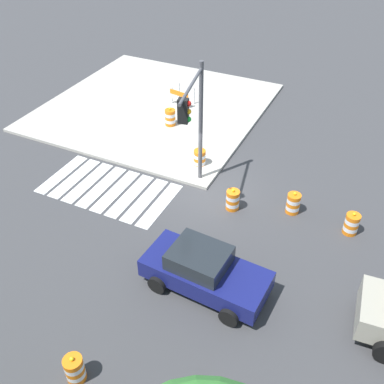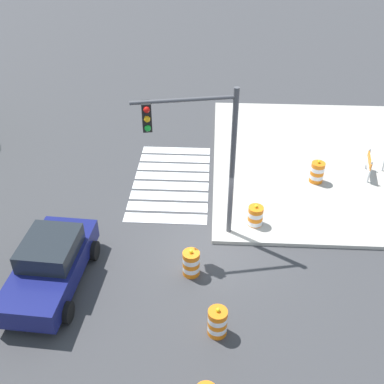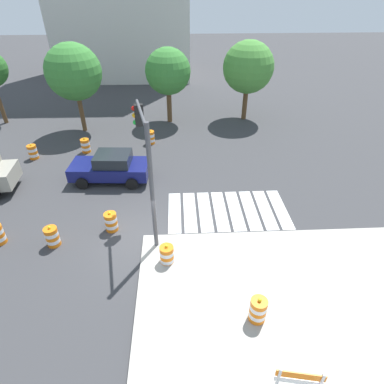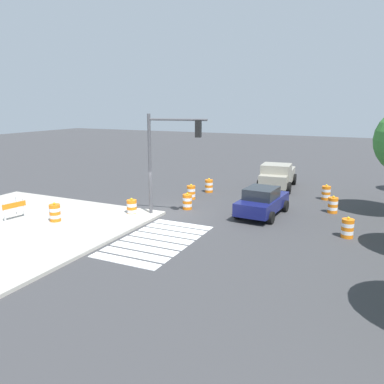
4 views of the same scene
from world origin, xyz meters
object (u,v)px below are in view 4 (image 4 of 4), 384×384
pickup_truck (277,176)px  traffic_barrel_far_curb (187,202)px  traffic_barrel_lane_center (333,205)px  traffic_barrel_crosswalk_end (132,208)px  traffic_barrel_opposite_curb (347,228)px  sports_car (262,201)px  traffic_light_pole (170,147)px  traffic_barrel_near_corner (209,186)px  traffic_barrel_on_sidewalk (55,213)px  traffic_barrel_median_far (326,193)px  traffic_barrel_median_near (191,192)px  construction_barricade (13,208)px

pickup_truck → traffic_barrel_far_curb: (7.95, -3.48, -0.52)m
traffic_barrel_far_curb → traffic_barrel_lane_center: same height
pickup_truck → traffic_barrel_crosswalk_end: 11.97m
pickup_truck → traffic_barrel_opposite_curb: size_ratio=5.19×
sports_car → traffic_light_pole: traffic_light_pole is taller
traffic_barrel_crosswalk_end → traffic_barrel_far_curb: 3.39m
traffic_barrel_near_corner → traffic_light_pole: size_ratio=0.19×
traffic_barrel_on_sidewalk → sports_car: bearing=123.7°
traffic_barrel_median_far → traffic_barrel_lane_center: (3.12, 0.74, 0.00)m
pickup_truck → traffic_barrel_on_sidewalk: pickup_truck is taller
sports_car → traffic_barrel_far_curb: 4.44m
traffic_barrel_median_near → traffic_barrel_far_curb: (2.35, 0.87, 0.00)m
traffic_barrel_far_curb → traffic_barrel_opposite_curb: 9.10m
traffic_barrel_near_corner → construction_barricade: 12.83m
traffic_barrel_lane_center → traffic_light_pole: traffic_light_pole is taller
traffic_barrel_crosswalk_end → traffic_barrel_median_far: same height
pickup_truck → construction_barricade: size_ratio=3.91×
traffic_barrel_near_corner → traffic_light_pole: 7.46m
sports_car → traffic_barrel_median_far: 6.08m
pickup_truck → traffic_barrel_far_curb: pickup_truck is taller
sports_car → traffic_light_pole: bearing=-60.9°
traffic_barrel_median_near → traffic_barrel_opposite_curb: (3.60, 9.88, 0.00)m
traffic_barrel_near_corner → construction_barricade: construction_barricade is taller
traffic_barrel_lane_center → traffic_barrel_near_corner: bearing=-102.1°
pickup_truck → traffic_barrel_median_far: pickup_truck is taller
pickup_truck → traffic_barrel_crosswalk_end: size_ratio=5.19×
traffic_barrel_crosswalk_end → pickup_truck: bearing=151.5°
traffic_barrel_on_sidewalk → pickup_truck: bearing=148.0°
traffic_barrel_median_far → traffic_barrel_far_curb: 9.38m
traffic_barrel_crosswalk_end → traffic_light_pole: bearing=108.6°
pickup_truck → construction_barricade: (14.10, -10.87, -0.25)m
traffic_barrel_crosswalk_end → traffic_barrel_far_curb: size_ratio=1.00×
traffic_barrel_median_far → traffic_barrel_lane_center: same height
sports_car → traffic_barrel_opposite_curb: (1.91, 4.64, -0.36)m
traffic_barrel_far_curb → traffic_light_pole: traffic_light_pole is taller
traffic_barrel_opposite_curb → traffic_barrel_lane_center: bearing=-165.4°
pickup_truck → traffic_barrel_near_corner: bearing=-52.0°
traffic_barrel_crosswalk_end → traffic_barrel_on_sidewalk: bearing=-42.2°
traffic_barrel_near_corner → traffic_barrel_far_curb: 4.79m
traffic_barrel_opposite_curb → traffic_light_pole: traffic_light_pole is taller
traffic_barrel_on_sidewalk → traffic_light_pole: size_ratio=0.19×
traffic_barrel_near_corner → traffic_barrel_median_near: same height
traffic_barrel_lane_center → traffic_barrel_opposite_curb: same height
traffic_barrel_median_near → traffic_barrel_opposite_curb: bearing=70.0°
sports_car → construction_barricade: 13.59m
traffic_barrel_crosswalk_end → traffic_barrel_opposite_curb: (-1.30, 11.24, 0.00)m
traffic_barrel_far_curb → traffic_barrel_near_corner: bearing=-172.6°
traffic_barrel_near_corner → traffic_barrel_opposite_curb: 11.34m
traffic_barrel_near_corner → traffic_barrel_on_sidewalk: traffic_barrel_on_sidewalk is taller
traffic_barrel_far_curb → construction_barricade: bearing=-50.2°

